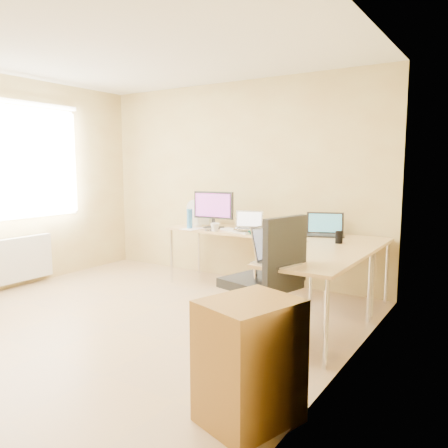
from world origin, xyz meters
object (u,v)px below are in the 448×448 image
Objects in this scene: laptop_center at (249,220)px; mug at (215,227)px; water_bottle at (190,219)px; monitor at (213,210)px; desk_fan at (198,214)px; cabinet at (250,363)px; laptop_black at (325,224)px; keyboard at (237,231)px; office_chair at (260,288)px; desk_main at (270,262)px; laptop_return at (276,249)px; desk_return at (317,296)px.

laptop_center reaches higher than mug.
mug is at bearing -3.23° from water_bottle.
monitor reaches higher than desk_fan.
mug is at bearing -57.83° from monitor.
water_bottle is 3.10m from cabinet.
cabinet is at bearing -51.79° from mug.
monitor is at bearing 164.68° from laptop_black.
mug reaches higher than keyboard.
water_bottle is 2.06m from office_chair.
cabinet is at bearing -50.70° from office_chair.
desk_fan is 2.28m from office_chair.
keyboard reaches higher than cabinet.
laptop_center is 2.68m from cabinet.
monitor is 1.42m from laptop_black.
laptop_return is at bearing -61.69° from desk_main.
office_chair is (1.71, -1.45, -0.39)m from desk_fan.
office_chair reaches higher than keyboard.
cabinet is (0.15, -1.48, -0.01)m from desk_return.
laptop_return reaches higher than keyboard.
office_chair is (-0.16, 0.04, -0.35)m from laptop_return.
laptop_black is at bearing -2.85° from laptop_center.
keyboard is (-1.33, 0.81, 0.38)m from desk_return.
keyboard is 1.36× the size of laptop_return.
monitor reaches higher than keyboard.
laptop_return is at bearing -45.73° from desk_fan.
desk_main is 7.35× the size of laptop_return.
desk_main is 1.18m from desk_fan.
desk_fan is (-0.70, 0.17, 0.15)m from keyboard.
water_bottle is at bearing 151.12° from cabinet.
cabinet reaches higher than desk_main.
desk_main is at bearing 131.66° from cabinet.
mug is at bearing 63.71° from laptop_return.
desk_fan is (-0.46, 0.28, 0.11)m from mug.
laptop_black is at bearing 12.49° from water_bottle.
desk_return is 4.02× the size of laptop_center.
monitor reaches higher than office_chair.
water_bottle is 0.22× the size of office_chair.
desk_main is 2.04× the size of desk_return.
office_chair reaches higher than desk_return.
mug is 1.86m from laptop_return.
laptop_return is (1.17, -1.32, 0.11)m from keyboard.
desk_main is 6.41× the size of laptop_black.
laptop_black reaches higher than desk_main.
monitor reaches higher than laptop_black.
laptop_center is at bearing -132.22° from desk_main.
water_bottle is 0.78× the size of desk_fan.
laptop_center is 0.66× the size of keyboard.
laptop_black is 1.29m from mug.
laptop_black is 0.37× the size of office_chair.
monitor is at bearing -175.06° from desk_main.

